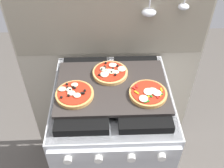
# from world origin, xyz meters

# --- Properties ---
(kitchen_backsplash) EXTENTS (1.10, 0.09, 1.55)m
(kitchen_backsplash) POSITION_xyz_m (0.00, 0.33, 0.79)
(kitchen_backsplash) COLOR #B2A893
(kitchen_backsplash) RESTS_ON ground_plane
(stove) EXTENTS (0.60, 0.64, 0.90)m
(stove) POSITION_xyz_m (-0.00, -0.00, 0.45)
(stove) COLOR #B7BABF
(stove) RESTS_ON ground_plane
(baking_tray) EXTENTS (0.54, 0.38, 0.02)m
(baking_tray) POSITION_xyz_m (0.00, 0.00, 0.91)
(baking_tray) COLOR #2D2826
(baking_tray) RESTS_ON stove
(pizza_left) EXTENTS (0.18, 0.18, 0.03)m
(pizza_left) POSITION_xyz_m (-0.18, -0.06, 0.93)
(pizza_left) COLOR #C18947
(pizza_left) RESTS_ON baking_tray
(pizza_right) EXTENTS (0.18, 0.18, 0.03)m
(pizza_right) POSITION_xyz_m (0.17, -0.07, 0.93)
(pizza_right) COLOR #C18947
(pizza_right) RESTS_ON baking_tray
(pizza_center) EXTENTS (0.18, 0.18, 0.03)m
(pizza_center) POSITION_xyz_m (-0.01, 0.08, 0.93)
(pizza_center) COLOR tan
(pizza_center) RESTS_ON baking_tray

